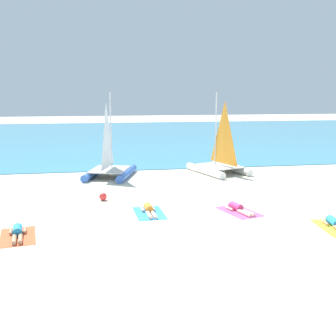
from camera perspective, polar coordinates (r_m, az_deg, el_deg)
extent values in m
plane|color=beige|center=(24.15, -2.05, -0.58)|extent=(120.00, 120.00, 0.00)
cube|color=teal|center=(44.46, -5.54, 4.49)|extent=(120.00, 40.00, 0.05)
cylinder|color=white|center=(23.60, 5.17, -0.37)|extent=(1.52, 3.53, 0.41)
cylinder|color=white|center=(24.66, 8.83, 0.02)|extent=(1.52, 3.53, 0.41)
cube|color=silver|center=(23.94, 7.28, 0.31)|extent=(2.50, 2.77, 0.05)
cylinder|color=silver|center=(24.08, 6.70, 5.44)|extent=(0.09, 0.09, 4.26)
pyramid|color=orange|center=(23.40, 7.86, 4.95)|extent=(0.64, 1.80, 3.58)
cylinder|color=blue|center=(23.31, -10.29, -0.63)|extent=(1.40, 3.55, 0.41)
cylinder|color=blue|center=(22.83, -5.79, -0.75)|extent=(1.40, 3.55, 0.41)
cube|color=silver|center=(22.85, -8.19, -0.20)|extent=(2.45, 2.73, 0.05)
cylinder|color=silver|center=(23.05, -7.99, 5.18)|extent=(0.09, 0.09, 4.26)
pyramid|color=white|center=(22.25, -8.54, 4.65)|extent=(0.58, 1.81, 3.58)
cube|color=#EA5933|center=(14.36, -20.25, -8.97)|extent=(1.39, 2.05, 0.01)
cylinder|color=#268CCC|center=(14.50, -20.27, -8.13)|extent=(0.40, 0.66, 0.30)
sphere|color=tan|center=(14.89, -20.24, -7.64)|extent=(0.22, 0.22, 0.22)
cylinder|color=tan|center=(13.92, -20.68, -9.29)|extent=(0.26, 0.79, 0.14)
cylinder|color=tan|center=(13.91, -19.93, -9.25)|extent=(0.26, 0.79, 0.14)
cylinder|color=tan|center=(14.69, -21.10, -8.32)|extent=(0.17, 0.46, 0.10)
cylinder|color=tan|center=(14.67, -19.37, -8.23)|extent=(0.17, 0.46, 0.10)
cube|color=#338CD8|center=(16.01, -2.62, -6.31)|extent=(1.20, 1.96, 0.01)
cylinder|color=orange|center=(16.16, -2.75, -5.58)|extent=(0.33, 0.64, 0.30)
sphere|color=beige|center=(16.55, -2.99, -5.19)|extent=(0.22, 0.22, 0.22)
cylinder|color=beige|center=(15.55, -2.66, -6.53)|extent=(0.18, 0.79, 0.14)
cylinder|color=beige|center=(15.58, -2.00, -6.49)|extent=(0.18, 0.79, 0.14)
cylinder|color=beige|center=(16.30, -3.61, -5.78)|extent=(0.12, 0.45, 0.10)
cylinder|color=beige|center=(16.37, -2.08, -5.69)|extent=(0.12, 0.45, 0.10)
cube|color=#D84C99|center=(16.44, 9.87, -6.01)|extent=(1.60, 2.14, 0.01)
cylinder|color=#D83372|center=(16.55, 9.48, -5.32)|extent=(0.47, 0.68, 0.30)
sphere|color=beige|center=(16.87, 8.67, -4.99)|extent=(0.22, 0.22, 0.22)
cylinder|color=beige|center=(16.02, 10.56, -6.19)|extent=(0.36, 0.79, 0.14)
cylinder|color=beige|center=(16.13, 11.08, -6.10)|extent=(0.36, 0.79, 0.14)
cylinder|color=beige|center=(16.58, 8.53, -5.59)|extent=(0.22, 0.46, 0.10)
cylinder|color=beige|center=(16.82, 9.77, -5.39)|extent=(0.22, 0.46, 0.10)
cube|color=yellow|center=(15.49, 22.41, -7.71)|extent=(1.27, 1.99, 0.01)
cylinder|color=#268CCC|center=(15.61, 22.12, -6.94)|extent=(0.36, 0.65, 0.30)
sphere|color=tan|center=(15.96, 21.47, -6.52)|extent=(0.22, 0.22, 0.22)
cylinder|color=tan|center=(15.67, 21.12, -7.15)|extent=(0.14, 0.46, 0.10)
sphere|color=red|center=(18.04, -9.07, -3.96)|extent=(0.34, 0.34, 0.34)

